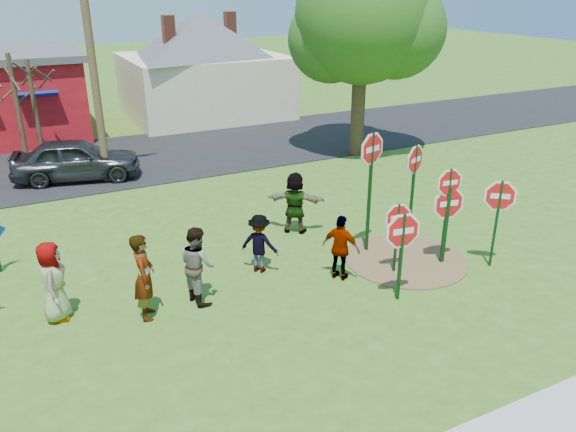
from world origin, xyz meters
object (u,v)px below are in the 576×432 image
at_px(stop_sign_a, 402,238).
at_px(stop_sign_b, 371,162).
at_px(person_a, 53,281).
at_px(suv, 76,159).
at_px(utility_pole, 91,51).
at_px(leafy_tree, 365,23).
at_px(stop_sign_d, 414,169).
at_px(stop_sign_c, 448,194).
at_px(person_b, 144,277).

distance_m(stop_sign_a, stop_sign_b, 2.74).
height_order(person_a, suv, person_a).
xyz_separation_m(utility_pole, leafy_tree, (10.23, -1.15, 0.64)).
bearing_deg(stop_sign_d, stop_sign_c, -118.11).
distance_m(suv, leafy_tree, 12.15).
bearing_deg(utility_pole, leafy_tree, -6.43).
bearing_deg(stop_sign_b, stop_sign_a, -123.49).
height_order(stop_sign_a, utility_pole, utility_pole).
bearing_deg(suv, person_b, -166.49).
relative_size(person_b, leafy_tree, 0.24).
distance_m(suv, utility_pole, 4.01).
xyz_separation_m(stop_sign_c, person_a, (-9.21, 1.71, -1.00)).
relative_size(person_b, utility_pole, 0.22).
height_order(stop_sign_b, suv, stop_sign_b).
relative_size(stop_sign_a, suv, 0.51).
bearing_deg(suv, stop_sign_c, -132.95).
bearing_deg(leafy_tree, suv, 170.93).
relative_size(stop_sign_c, leafy_tree, 0.33).
height_order(stop_sign_c, stop_sign_d, stop_sign_d).
xyz_separation_m(stop_sign_d, person_b, (-7.64, -0.68, -1.11)).
relative_size(person_a, leafy_tree, 0.22).
xyz_separation_m(stop_sign_b, suv, (-6.19, 9.72, -1.72)).
relative_size(stop_sign_b, person_a, 1.90).
bearing_deg(stop_sign_d, person_b, 163.61).
height_order(stop_sign_a, stop_sign_d, stop_sign_d).
bearing_deg(stop_sign_d, person_a, 157.76).
height_order(stop_sign_a, stop_sign_c, stop_sign_c).
xyz_separation_m(person_b, leafy_tree, (11.09, 8.51, 4.31)).
height_order(stop_sign_c, person_b, stop_sign_c).
xyz_separation_m(stop_sign_c, utility_pole, (-6.60, 10.57, 2.75)).
relative_size(stop_sign_a, person_a, 1.27).
bearing_deg(stop_sign_a, leafy_tree, 70.11).
distance_m(stop_sign_c, stop_sign_d, 1.61).
bearing_deg(person_a, stop_sign_d, -76.90).
xyz_separation_m(stop_sign_c, leafy_tree, (3.63, 9.41, 3.38)).
distance_m(stop_sign_b, person_b, 6.34).
bearing_deg(stop_sign_b, person_a, 162.55).
bearing_deg(stop_sign_a, stop_sign_c, 33.57).
bearing_deg(leafy_tree, utility_pole, 173.57).
height_order(stop_sign_b, leafy_tree, leafy_tree).
bearing_deg(leafy_tree, stop_sign_c, -111.08).
distance_m(stop_sign_d, person_a, 9.47).
distance_m(stop_sign_a, person_b, 5.69).
distance_m(person_b, suv, 10.29).
xyz_separation_m(stop_sign_c, suv, (-7.52, 11.19, -1.11)).
xyz_separation_m(person_a, utility_pole, (2.62, 8.86, 3.75)).
relative_size(stop_sign_b, stop_sign_c, 1.28).
relative_size(suv, utility_pole, 0.50).
distance_m(person_a, utility_pole, 9.97).
bearing_deg(person_a, leafy_tree, -45.20).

